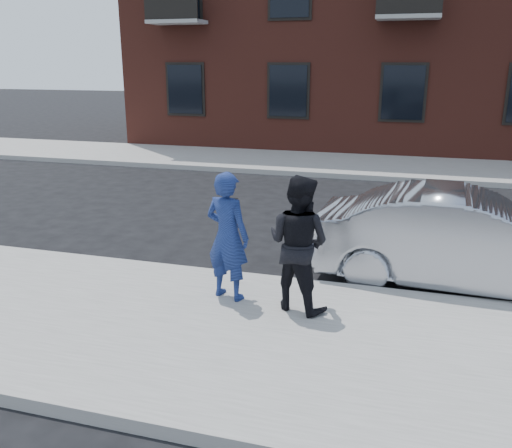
% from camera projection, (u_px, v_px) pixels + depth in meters
% --- Properties ---
extents(ground, '(100.00, 100.00, 0.00)m').
position_uv_depth(ground, '(346.00, 350.00, 6.21)').
color(ground, black).
rests_on(ground, ground).
extents(near_sidewalk, '(50.00, 3.50, 0.15)m').
position_uv_depth(near_sidewalk, '(344.00, 355.00, 5.95)').
color(near_sidewalk, gray).
rests_on(near_sidewalk, ground).
extents(near_curb, '(50.00, 0.10, 0.15)m').
position_uv_depth(near_curb, '(360.00, 291.00, 7.61)').
color(near_curb, '#999691').
rests_on(near_curb, ground).
extents(far_sidewalk, '(50.00, 3.50, 0.15)m').
position_uv_depth(far_sidewalk, '(393.00, 167.00, 16.53)').
color(far_sidewalk, gray).
rests_on(far_sidewalk, ground).
extents(far_curb, '(50.00, 0.10, 0.15)m').
position_uv_depth(far_curb, '(390.00, 179.00, 14.87)').
color(far_curb, '#999691').
rests_on(far_curb, ground).
extents(silver_sedan, '(4.39, 1.74, 1.42)m').
position_uv_depth(silver_sedan, '(466.00, 241.00, 7.75)').
color(silver_sedan, '#999BA3').
rests_on(silver_sedan, ground).
extents(man_hoodie, '(0.71, 0.58, 1.71)m').
position_uv_depth(man_hoodie, '(227.00, 236.00, 7.01)').
color(man_hoodie, navy).
rests_on(man_hoodie, near_sidewalk).
extents(man_peacoat, '(1.01, 0.89, 1.72)m').
position_uv_depth(man_peacoat, '(298.00, 243.00, 6.71)').
color(man_peacoat, black).
rests_on(man_peacoat, near_sidewalk).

